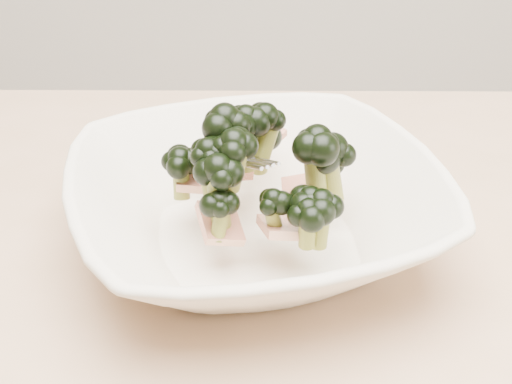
% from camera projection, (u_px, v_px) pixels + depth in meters
% --- Properties ---
extents(broccoli_dish, '(0.36, 0.36, 0.13)m').
position_uv_depth(broccoli_dish, '(257.00, 202.00, 0.56)').
color(broccoli_dish, beige).
rests_on(broccoli_dish, dining_table).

